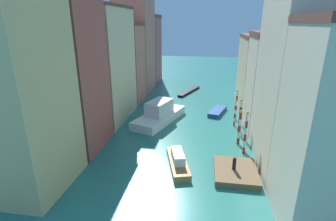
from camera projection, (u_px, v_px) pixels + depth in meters
ground_plane at (186, 112)px, 44.29m from camera, size 154.00×154.00×0.00m
building_left_0 at (16, 89)px, 21.51m from camera, size 7.16×8.20×18.79m
building_left_1 at (66, 66)px, 28.99m from camera, size 7.16×7.68×20.10m
building_left_2 at (103, 65)px, 38.95m from camera, size 7.16×11.84×17.11m
building_left_3 at (123, 63)px, 48.48m from camera, size 7.16×7.16×14.73m
building_left_4 at (135, 44)px, 55.57m from camera, size 7.16×9.46×20.31m
building_left_5 at (145, 49)px, 64.69m from camera, size 7.16×8.09×16.53m
building_right_1 at (303, 76)px, 25.20m from camera, size 7.16×10.97×19.42m
building_right_2 at (275, 83)px, 35.03m from camera, size 7.16×7.67×13.61m
building_right_3 at (261, 73)px, 44.56m from camera, size 7.16×12.13×12.80m
waterfront_dock at (236, 171)px, 26.03m from camera, size 4.31×5.13×0.59m
person_on_dock at (234, 163)px, 25.67m from camera, size 0.36×0.36×1.49m
mooring_pole_0 at (246, 133)px, 29.31m from camera, size 0.32×0.32×5.27m
mooring_pole_1 at (240, 127)px, 31.82m from camera, size 0.38×0.38×4.57m
mooring_pole_2 at (240, 117)px, 34.59m from camera, size 0.36×0.36×5.11m
mooring_pole_3 at (235, 113)px, 37.87m from camera, size 0.28×0.28×3.97m
mooring_pole_4 at (236, 104)px, 39.85m from camera, size 0.33×0.33×5.04m
vaporetto_white at (159, 114)px, 39.71m from camera, size 7.14×11.53×3.34m
gondola_black at (189, 91)px, 56.57m from camera, size 4.24×9.33×0.47m
motorboat_0 at (178, 161)px, 27.46m from camera, size 3.39×6.56×1.67m
motorboat_1 at (217, 111)px, 43.61m from camera, size 3.39×5.85×0.65m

